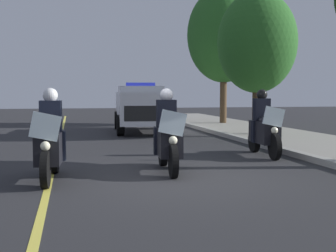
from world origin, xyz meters
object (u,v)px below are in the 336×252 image
tree_far_back (257,43)px  police_motorcycle_lead_right (168,138)px  police_motorcycle_lead_left (50,143)px  tree_behind_suv (224,35)px  police_motorcycle_trailing (264,129)px  police_suv (141,106)px

tree_far_back → police_motorcycle_lead_right: bearing=-35.8°
police_motorcycle_lead_left → tree_behind_suv: bearing=149.0°
police_motorcycle_trailing → police_suv: (-7.74, -2.03, 0.37)m
police_motorcycle_lead_left → police_motorcycle_lead_right: same height
police_motorcycle_trailing → tree_far_back: (-4.90, 1.87, 2.77)m
tree_far_back → police_motorcycle_lead_left: bearing=-45.1°
police_motorcycle_lead_left → police_suv: size_ratio=0.43×
police_motorcycle_lead_right → police_motorcycle_trailing: same height
tree_behind_suv → tree_far_back: bearing=-7.9°
police_motorcycle_trailing → tree_behind_suv: 12.04m
tree_far_back → tree_behind_suv: size_ratio=0.77×
police_motorcycle_lead_right → police_suv: 9.52m
police_motorcycle_lead_left → police_motorcycle_trailing: same height
police_suv → police_motorcycle_lead_left: bearing=-17.9°
tree_far_back → tree_behind_suv: tree_behind_suv is taller
police_suv → tree_behind_suv: tree_behind_suv is taller
police_motorcycle_trailing → tree_far_back: size_ratio=0.41×
tree_behind_suv → police_motorcycle_lead_right: bearing=-23.7°
police_motorcycle_lead_left → tree_behind_suv: (-13.27, 7.97, 3.83)m
police_motorcycle_lead_right → tree_behind_suv: size_ratio=0.31×
police_motorcycle_lead_right → tree_far_back: (-6.64, 4.78, 2.77)m
police_motorcycle_trailing → police_motorcycle_lead_left: bearing=-67.3°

